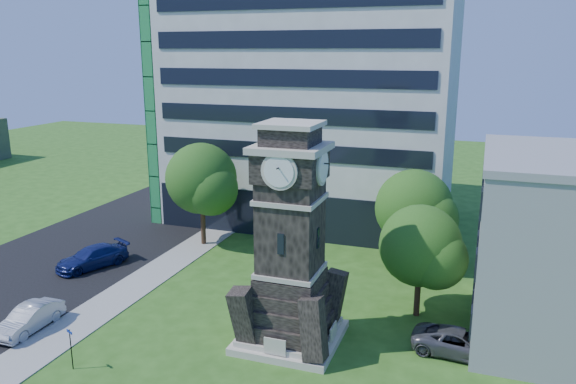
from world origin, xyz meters
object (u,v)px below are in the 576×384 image
at_px(park_bench, 263,338).
at_px(car_street_north, 92,257).
at_px(street_sign, 71,344).
at_px(clock_tower, 290,251).
at_px(car_street_mid, 29,318).
at_px(car_east_lot, 460,343).

bearing_deg(park_bench, car_street_north, 172.27).
bearing_deg(car_street_north, street_sign, -31.03).
distance_m(clock_tower, street_sign, 12.10).
relative_size(car_street_mid, car_east_lot, 0.88).
bearing_deg(street_sign, park_bench, 56.94).
xyz_separation_m(car_street_mid, car_street_north, (-2.94, 9.30, 0.06)).
bearing_deg(street_sign, car_east_lot, 47.18).
xyz_separation_m(clock_tower, park_bench, (-1.25, -1.06, -4.82)).
xyz_separation_m(car_street_north, car_east_lot, (26.54, -3.80, -0.09)).
distance_m(car_street_mid, car_street_north, 9.75).
relative_size(clock_tower, car_east_lot, 2.45).
bearing_deg(car_street_mid, car_east_lot, 11.85).
height_order(clock_tower, park_bench, clock_tower).
relative_size(clock_tower, park_bench, 7.30).
xyz_separation_m(clock_tower, street_sign, (-9.47, -6.45, -3.90)).
bearing_deg(street_sign, car_street_mid, 177.40).
xyz_separation_m(car_east_lot, park_bench, (-10.23, -2.64, -0.23)).
distance_m(car_street_mid, park_bench, 13.67).
bearing_deg(car_street_north, clock_tower, 7.58).
height_order(car_east_lot, park_bench, car_east_lot).
bearing_deg(street_sign, car_street_north, 147.99).
distance_m(car_street_north, park_bench, 17.53).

